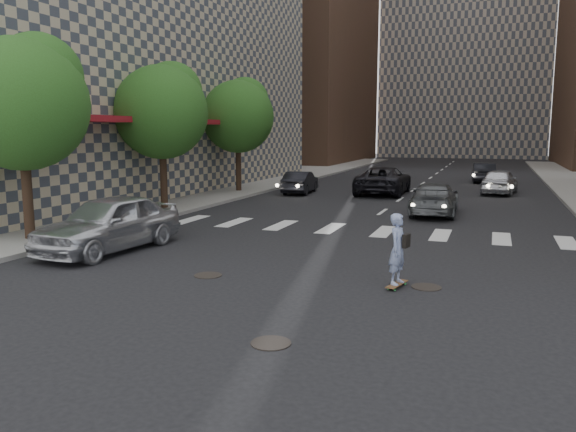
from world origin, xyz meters
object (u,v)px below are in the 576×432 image
(traffic_car_a, at_px, (300,182))
(tree_a, at_px, (25,98))
(silver_sedan, at_px, (109,223))
(traffic_car_b, at_px, (434,199))
(traffic_car_d, at_px, (500,181))
(traffic_car_c, at_px, (384,180))
(skateboarder, at_px, (398,249))
(tree_b, at_px, (164,108))
(traffic_car_e, at_px, (484,172))
(tree_c, at_px, (239,113))

(traffic_car_a, bearing_deg, tree_a, 73.01)
(silver_sedan, xyz_separation_m, traffic_car_b, (8.49, 11.15, -0.16))
(traffic_car_a, bearing_deg, traffic_car_d, -166.91)
(tree_a, bearing_deg, traffic_car_c, 66.03)
(tree_a, xyz_separation_m, traffic_car_d, (14.44, 20.53, -3.92))
(skateboarder, height_order, traffic_car_c, skateboarder)
(tree_a, xyz_separation_m, skateboarder, (12.11, -1.37, -3.73))
(tree_a, bearing_deg, tree_b, 90.00)
(tree_b, distance_m, traffic_car_a, 10.32)
(traffic_car_e, bearing_deg, tree_c, 39.04)
(silver_sedan, xyz_separation_m, traffic_car_a, (0.25, 17.15, -0.21))
(tree_b, height_order, silver_sedan, tree_b)
(tree_a, height_order, traffic_car_b, tree_a)
(tree_c, xyz_separation_m, traffic_car_a, (3.46, 0.86, -4.00))
(silver_sedan, height_order, traffic_car_e, silver_sedan)
(traffic_car_a, bearing_deg, traffic_car_c, -169.01)
(silver_sedan, bearing_deg, traffic_car_a, 94.64)
(traffic_car_d, distance_m, traffic_car_e, 7.81)
(tree_a, distance_m, traffic_car_e, 31.54)
(tree_c, height_order, skateboarder, tree_c)
(tree_c, distance_m, silver_sedan, 17.03)
(traffic_car_b, relative_size, traffic_car_c, 0.83)
(traffic_car_e, bearing_deg, tree_a, 61.20)
(tree_a, bearing_deg, silver_sedan, -5.14)
(traffic_car_c, bearing_deg, silver_sedan, 73.94)
(tree_c, bearing_deg, traffic_car_b, -23.69)
(tree_c, relative_size, traffic_car_d, 1.54)
(tree_c, distance_m, traffic_car_a, 5.36)
(traffic_car_a, relative_size, traffic_car_c, 0.68)
(silver_sedan, bearing_deg, traffic_car_b, 58.17)
(tree_a, distance_m, tree_b, 8.00)
(traffic_car_e, bearing_deg, traffic_car_a, 45.50)
(tree_c, bearing_deg, traffic_car_d, 17.42)
(tree_a, xyz_separation_m, traffic_car_c, (8.11, 18.23, -3.85))
(skateboarder, bearing_deg, tree_b, 155.72)
(tree_c, height_order, traffic_car_b, tree_c)
(silver_sedan, relative_size, traffic_car_a, 1.28)
(traffic_car_a, bearing_deg, traffic_car_b, 138.58)
(skateboarder, relative_size, silver_sedan, 0.35)
(skateboarder, xyz_separation_m, traffic_car_d, (2.32, 21.90, -0.18))
(traffic_car_d, xyz_separation_m, traffic_car_e, (-1.03, 7.74, -0.04))
(tree_c, bearing_deg, traffic_car_c, 15.36)
(traffic_car_d, bearing_deg, tree_a, 62.44)
(tree_b, relative_size, traffic_car_d, 1.54)
(tree_c, distance_m, skateboarder, 21.51)
(tree_c, xyz_separation_m, traffic_car_e, (13.40, 12.27, -3.95))
(tree_b, xyz_separation_m, silver_sedan, (3.22, -8.29, -3.79))
(tree_a, distance_m, traffic_car_d, 25.40)
(tree_b, relative_size, traffic_car_c, 1.15)
(traffic_car_a, bearing_deg, tree_b, 63.27)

